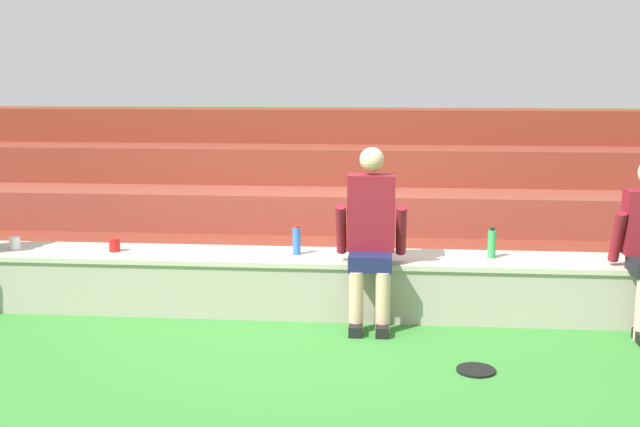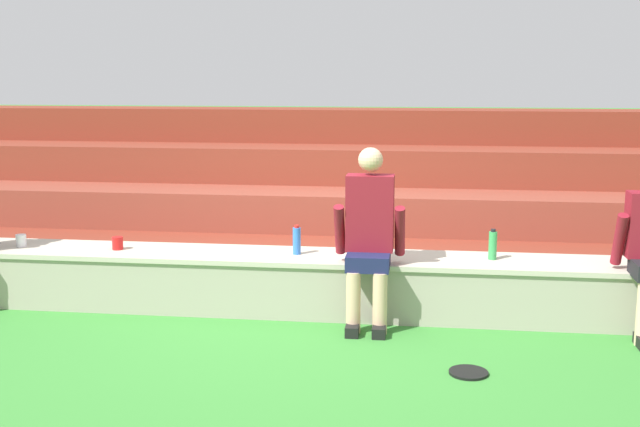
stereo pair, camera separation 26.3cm
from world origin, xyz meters
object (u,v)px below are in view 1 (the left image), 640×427
(frisbee, at_px, (476,370))
(person_left_of_center, at_px, (371,234))
(water_bottle_near_left, at_px, (492,244))
(plastic_cup_middle, at_px, (115,245))
(plastic_cup_left_end, at_px, (15,243))
(water_bottle_mid_left, at_px, (297,241))

(frisbee, bearing_deg, person_left_of_center, 128.10)
(person_left_of_center, height_order, frisbee, person_left_of_center)
(water_bottle_near_left, height_order, frisbee, water_bottle_near_left)
(plastic_cup_middle, relative_size, plastic_cup_left_end, 1.03)
(plastic_cup_left_end, bearing_deg, person_left_of_center, -5.47)
(person_left_of_center, xyz_separation_m, frisbee, (0.73, -0.93, -0.72))
(water_bottle_near_left, bearing_deg, plastic_cup_middle, -179.08)
(water_bottle_near_left, relative_size, plastic_cup_middle, 2.30)
(frisbee, bearing_deg, plastic_cup_middle, 157.05)
(water_bottle_mid_left, xyz_separation_m, plastic_cup_left_end, (-2.38, -0.02, -0.06))
(person_left_of_center, xyz_separation_m, water_bottle_near_left, (0.96, 0.34, -0.13))
(person_left_of_center, height_order, plastic_cup_middle, person_left_of_center)
(person_left_of_center, height_order, water_bottle_near_left, person_left_of_center)
(person_left_of_center, relative_size, water_bottle_near_left, 5.62)
(plastic_cup_left_end, xyz_separation_m, frisbee, (3.72, -1.21, -0.52))
(person_left_of_center, distance_m, water_bottle_mid_left, 0.70)
(person_left_of_center, distance_m, frisbee, 1.38)
(person_left_of_center, xyz_separation_m, plastic_cup_left_end, (-3.00, 0.29, -0.20))
(water_bottle_mid_left, bearing_deg, person_left_of_center, -26.94)
(person_left_of_center, height_order, water_bottle_mid_left, person_left_of_center)
(water_bottle_mid_left, distance_m, plastic_cup_left_end, 2.39)
(water_bottle_near_left, distance_m, frisbee, 1.41)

